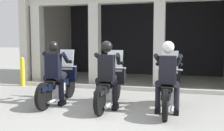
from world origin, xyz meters
name	(u,v)px	position (x,y,z in m)	size (l,w,h in m)	color
ground_plane	(132,87)	(0.00, 3.00, 0.00)	(80.00, 80.00, 0.00)	#999993
station_building	(137,28)	(-0.20, 5.07, 2.10)	(7.76, 4.25, 3.42)	black
kerb_strip	(123,88)	(-0.20, 2.49, 0.06)	(7.26, 0.24, 0.12)	#B7B5AD
motorcycle_left	(60,83)	(-1.37, 0.36, 0.50)	(0.62, 2.04, 1.35)	black
police_officer_left	(54,67)	(-1.37, 0.07, 0.94)	(0.63, 0.61, 1.58)	black
motorcycle_center	(110,86)	(0.00, 0.30, 0.50)	(0.62, 2.04, 1.35)	black
police_officer_center	(107,69)	(0.00, 0.01, 0.94)	(0.63, 0.61, 1.58)	black
motorcycle_right	(168,89)	(1.37, 0.28, 0.50)	(0.62, 2.04, 1.35)	black
police_officer_right	(168,71)	(1.37, -0.01, 0.94)	(0.63, 0.61, 1.58)	black
bollard_kerbside	(23,72)	(-3.71, 2.25, 0.50)	(0.14, 0.14, 1.01)	yellow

